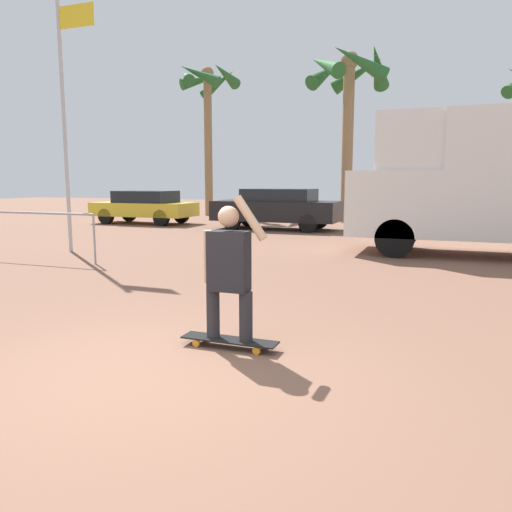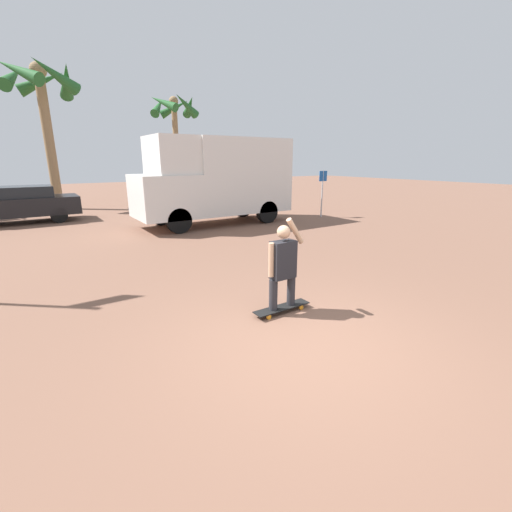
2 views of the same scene
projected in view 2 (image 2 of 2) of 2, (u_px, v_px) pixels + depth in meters
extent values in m
plane|color=brown|center=(307.00, 347.00, 4.73)|extent=(80.00, 80.00, 0.00)
cube|color=black|center=(282.00, 307.00, 5.77)|extent=(1.04, 0.24, 0.02)
cylinder|color=orange|center=(269.00, 317.00, 5.53)|extent=(0.08, 0.03, 0.08)
cylinder|color=orange|center=(262.00, 313.00, 5.68)|extent=(0.08, 0.03, 0.08)
cylinder|color=orange|center=(301.00, 307.00, 5.89)|extent=(0.08, 0.03, 0.08)
cylinder|color=orange|center=(294.00, 304.00, 6.05)|extent=(0.08, 0.03, 0.08)
cylinder|color=#28282D|center=(273.00, 295.00, 5.60)|extent=(0.14, 0.14, 0.52)
cylinder|color=#28282D|center=(291.00, 290.00, 5.80)|extent=(0.14, 0.14, 0.52)
cube|color=#232328|center=(283.00, 260.00, 5.55)|extent=(0.42, 0.22, 0.62)
sphere|color=tan|center=(284.00, 232.00, 5.42)|extent=(0.22, 0.22, 0.22)
cylinder|color=tan|center=(271.00, 260.00, 5.41)|extent=(0.09, 0.09, 0.55)
cylinder|color=tan|center=(295.00, 231.00, 5.55)|extent=(0.36, 0.09, 0.46)
cylinder|color=black|center=(179.00, 221.00, 11.95)|extent=(0.89, 0.28, 0.89)
cylinder|color=black|center=(161.00, 214.00, 13.49)|extent=(0.89, 0.28, 0.89)
cylinder|color=black|center=(267.00, 212.00, 13.97)|extent=(0.89, 0.28, 0.89)
cylinder|color=black|center=(242.00, 207.00, 15.51)|extent=(0.89, 0.28, 0.89)
cube|color=white|center=(165.00, 196.00, 12.46)|extent=(2.14, 2.20, 1.54)
cube|color=black|center=(153.00, 188.00, 12.15)|extent=(0.04, 1.87, 0.77)
cube|color=white|center=(237.00, 176.00, 13.92)|extent=(3.97, 2.20, 2.88)
cube|color=white|center=(171.00, 155.00, 12.25)|extent=(1.50, 2.03, 1.33)
cylinder|color=black|center=(59.00, 215.00, 14.00)|extent=(0.64, 0.22, 0.64)
cylinder|color=black|center=(56.00, 210.00, 15.30)|extent=(0.64, 0.22, 0.64)
cube|color=black|center=(16.00, 207.00, 13.80)|extent=(4.57, 1.84, 0.72)
cube|color=black|center=(17.00, 192.00, 13.70)|extent=(2.51, 1.62, 0.44)
cylinder|color=#8E704C|center=(177.00, 151.00, 22.74)|extent=(0.36, 0.36, 6.15)
sphere|color=#8E704C|center=(174.00, 101.00, 21.91)|extent=(0.57, 0.57, 0.57)
cone|color=#235B28|center=(189.00, 106.00, 22.35)|extent=(0.95, 2.15, 1.34)
cone|color=#235B28|center=(174.00, 108.00, 22.94)|extent=(2.11, 1.32, 1.44)
cone|color=#235B28|center=(158.00, 106.00, 22.03)|extent=(1.64, 1.96, 1.56)
cone|color=#235B28|center=(163.00, 102.00, 21.09)|extent=(1.54, 2.09, 1.25)
cone|color=#235B28|center=(186.00, 105.00, 21.51)|extent=(2.08, 1.43, 1.48)
cylinder|color=#8E704C|center=(49.00, 143.00, 17.24)|extent=(0.47, 0.47, 6.65)
sphere|color=#8E704C|center=(38.00, 70.00, 16.35)|extent=(0.75, 0.75, 0.75)
cone|color=#235B28|center=(66.00, 81.00, 17.02)|extent=(0.74, 2.35, 1.70)
cone|color=#235B28|center=(41.00, 82.00, 17.42)|extent=(2.42, 0.92, 1.60)
cone|color=#235B28|center=(13.00, 76.00, 16.22)|extent=(1.49, 2.41, 1.67)
cone|color=#235B28|center=(18.00, 70.00, 15.34)|extent=(2.10, 2.18, 1.47)
cone|color=#235B28|center=(55.00, 74.00, 15.94)|extent=(2.36, 1.76, 1.56)
cylinder|color=#B7B7BC|center=(322.00, 194.00, 15.25)|extent=(0.06, 0.06, 2.03)
cube|color=#19519E|center=(323.00, 176.00, 15.02)|extent=(0.44, 0.02, 0.44)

